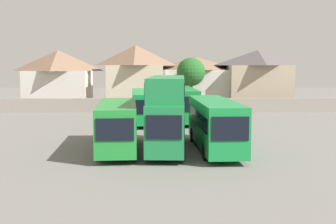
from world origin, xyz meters
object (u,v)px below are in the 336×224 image
Objects in this scene: bus_2 at (167,109)px; house_terrace_far_right at (257,78)px; bus_1 at (118,124)px; bus_3 at (215,122)px; house_terrace_centre at (136,76)px; house_terrace_right at (196,81)px; bus_5 at (183,103)px; house_terrace_left at (58,78)px; tree_left_of_lot at (191,72)px; bus_4 at (145,104)px.

house_terrace_far_right reaches higher than bus_2.
house_terrace_far_right is at bearing 149.00° from bus_1.
bus_1 is 6.83m from bus_3.
bus_1 is 1.18× the size of house_terrace_centre.
bus_2 is 1.16× the size of house_terrace_centre.
house_terrace_far_right is (9.80, 32.39, 2.13)m from bus_3.
house_terrace_right is at bearing 10.48° from house_terrace_centre.
bus_3 is 1.30× the size of house_terrace_centre.
bus_5 is (5.34, 15.84, 0.10)m from bus_1.
house_terrace_far_right is at bearing -2.21° from house_terrace_left.
house_terrace_centre is 1.26× the size of tree_left_of_lot.
bus_5 is 12.79m from tree_left_of_lot.
bus_1 is 1.11× the size of house_terrace_right.
bus_4 is at bearing -114.72° from tree_left_of_lot.
bus_4 is at bearing -83.59° from house_terrace_centre.
bus_3 is 28.19m from tree_left_of_lot.
bus_4 is 1.75× the size of tree_left_of_lot.
house_terrace_left reaches higher than house_terrace_right.
house_terrace_centre reaches higher than bus_5.
bus_3 is 1.27× the size of house_terrace_far_right.
house_terrace_left is 28.45m from house_terrace_far_right.
house_terrace_right reaches higher than bus_2.
bus_5 is at bearing -70.37° from house_terrace_centre.
bus_5 is 24.79m from house_terrace_left.
bus_4 is at bearing -169.32° from bus_2.
bus_5 is at bearing -177.14° from bus_3.
bus_1 is 1.02× the size of bus_2.
bus_5 is at bearing -124.10° from house_terrace_far_right.
house_terrace_left is (-11.79, 33.63, 2.25)m from bus_1.
house_terrace_far_right is 10.68m from tree_left_of_lot.
house_terrace_left is at bearing 163.73° from tree_left_of_lot.
bus_5 is (-1.49, 15.70, 0.01)m from bus_3.
bus_1 is at bearing -86.59° from bus_2.
house_terrace_left is 19.79m from house_terrace_right.
bus_4 is 22.16m from house_terrace_left.
house_terrace_far_right is at bearing -10.12° from house_terrace_right.
tree_left_of_lot is (-9.71, -4.37, 0.92)m from house_terrace_far_right.
tree_left_of_lot is at bearing 169.98° from bus_5.
tree_left_of_lot is (7.53, -4.32, 0.55)m from house_terrace_centre.
bus_1 is at bearing -88.95° from house_terrace_centre.
house_terrace_far_right is at bearing 160.58° from bus_3.
house_terrace_far_right is (16.64, 32.53, 2.21)m from bus_1.
tree_left_of_lot is at bearing 162.26° from bus_1.
house_terrace_far_right is (15.37, 16.66, 2.25)m from bus_4.
bus_5 is 17.84m from house_terrace_centre.
house_terrace_centre is (11.19, -1.14, 0.33)m from house_terrace_left.
house_terrace_centre reaches higher than bus_3.
house_terrace_left is (-18.62, 33.49, 2.16)m from bus_3.
house_terrace_centre is at bearing 177.14° from bus_1.
tree_left_of_lot is at bearing 151.23° from bus_4.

